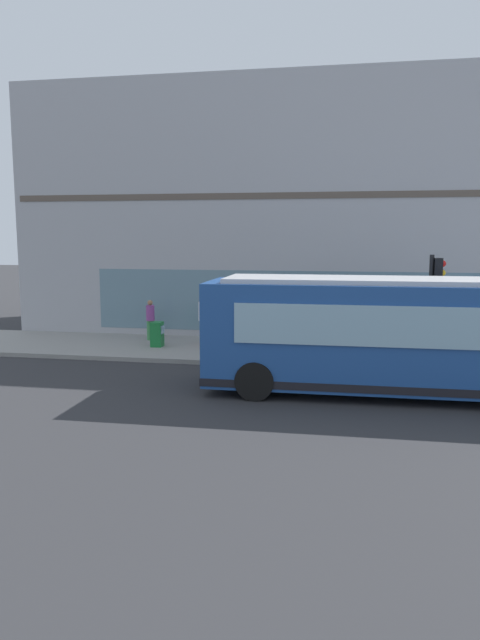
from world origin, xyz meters
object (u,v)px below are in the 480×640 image
Objects in this scene: pedestrian_near_building_entrance at (339,332)px; pedestrian_near_hydrant at (150,317)px; city_bus_nearside at (398,337)px; fire_hydrant at (286,349)px; pedestrian_walking_along_curb at (203,316)px; traffic_light_near_corner at (435,289)px; newspaper_vending_box at (157,334)px.

pedestrian_near_hydrant is at bearing 71.06° from pedestrian_near_building_entrance.
city_bus_nearside is 6.52× the size of pedestrian_near_hydrant.
pedestrian_near_building_entrance is at bearing 24.45° from city_bus_nearside.
city_bus_nearside is 13.60× the size of fire_hydrant.
pedestrian_near_hydrant reaches higher than fire_hydrant.
city_bus_nearside is 10.61m from pedestrian_near_hydrant.
fire_hydrant is at bearing -124.18° from pedestrian_walking_along_curb.
traffic_light_near_corner reaches higher than newspaper_vending_box.
pedestrian_near_building_entrance is 5.36m from pedestrian_walking_along_curb.
pedestrian_walking_along_curb is (-0.54, -2.21, 0.18)m from pedestrian_near_hydrant.
pedestrian_near_building_entrance is 0.88× the size of pedestrian_walking_along_curb.
pedestrian_walking_along_curb is (5.40, 6.57, -0.35)m from city_bus_nearside.
pedestrian_near_hydrant reaches higher than newspaper_vending_box.
city_bus_nearside is at bearing -155.55° from pedestrian_near_building_entrance.
pedestrian_near_hydrant is 2.28m from pedestrian_walking_along_curb.
city_bus_nearside is at bearing -129.40° from pedestrian_walking_along_curb.
newspaper_vending_box is at bearing 72.74° from fire_hydrant.
fire_hydrant is 6.23m from pedestrian_near_hydrant.
city_bus_nearside is at bearing -124.06° from pedestrian_near_hydrant.
newspaper_vending_box is (1.48, 9.38, -1.93)m from traffic_light_near_corner.
traffic_light_near_corner is (3.16, -1.30, 0.98)m from city_bus_nearside.
fire_hydrant is 0.41× the size of pedestrian_walking_along_curb.
pedestrian_walking_along_curb is (2.26, 3.33, 0.69)m from fire_hydrant.
pedestrian_near_hydrant is 0.96× the size of pedestrian_near_building_entrance.
pedestrian_near_building_entrance is (0.30, 2.87, -1.47)m from traffic_light_near_corner.
traffic_light_near_corner is 8.29m from pedestrian_walking_along_curb.
city_bus_nearside reaches higher than pedestrian_walking_along_curb.
city_bus_nearside is 6.28× the size of pedestrian_near_building_entrance.
traffic_light_near_corner is 10.56m from pedestrian_near_hydrant.
city_bus_nearside reaches higher than fire_hydrant.
traffic_light_near_corner reaches higher than pedestrian_near_hydrant.
pedestrian_near_hydrant is at bearing 63.20° from fire_hydrant.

